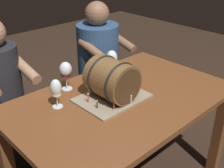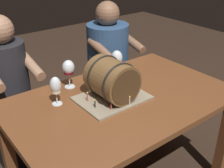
# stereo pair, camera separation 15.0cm
# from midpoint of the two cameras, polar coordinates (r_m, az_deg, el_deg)

# --- Properties ---
(dining_table) EXTENTS (1.38, 0.87, 0.73)m
(dining_table) POSITION_cam_midpoint_polar(r_m,az_deg,el_deg) (1.80, 4.41, -5.77)
(dining_table) COLOR brown
(dining_table) RESTS_ON ground
(barrel_cake) EXTENTS (0.41, 0.31, 0.26)m
(barrel_cake) POSITION_cam_midpoint_polar(r_m,az_deg,el_deg) (1.68, 2.55, 0.57)
(barrel_cake) COLOR gray
(barrel_cake) RESTS_ON dining_table
(wine_glass_amber) EXTENTS (0.08, 0.08, 0.18)m
(wine_glass_amber) POSITION_cam_midpoint_polar(r_m,az_deg,el_deg) (2.01, 3.11, 5.04)
(wine_glass_amber) COLOR white
(wine_glass_amber) RESTS_ON dining_table
(wine_glass_red) EXTENTS (0.08, 0.08, 0.19)m
(wine_glass_red) POSITION_cam_midpoint_polar(r_m,az_deg,el_deg) (1.82, -6.38, 3.04)
(wine_glass_red) COLOR white
(wine_glass_red) RESTS_ON dining_table
(wine_glass_white) EXTENTS (0.06, 0.06, 0.18)m
(wine_glass_white) POSITION_cam_midpoint_polar(r_m,az_deg,el_deg) (1.64, -8.68, -0.57)
(wine_glass_white) COLOR white
(wine_glass_white) RESTS_ON dining_table
(person_seated_left) EXTENTS (0.34, 0.45, 1.17)m
(person_seated_left) POSITION_cam_midpoint_polar(r_m,az_deg,el_deg) (2.22, -17.58, -3.45)
(person_seated_left) COLOR black
(person_seated_left) RESTS_ON ground
(person_seated_right) EXTENTS (0.41, 0.48, 1.15)m
(person_seated_right) POSITION_cam_midpoint_polar(r_m,az_deg,el_deg) (2.60, 0.86, 3.02)
(person_seated_right) COLOR #1B2D46
(person_seated_right) RESTS_ON ground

